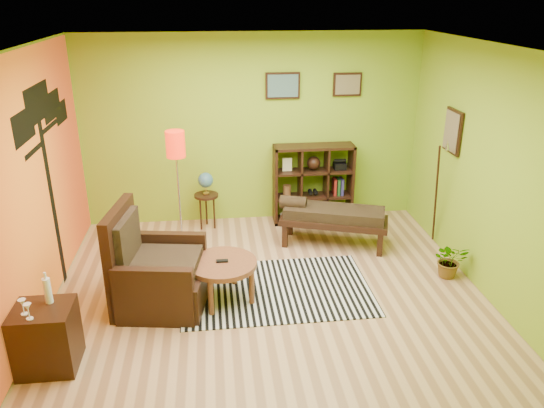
{
  "coord_description": "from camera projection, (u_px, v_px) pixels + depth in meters",
  "views": [
    {
      "loc": [
        -0.58,
        -5.41,
        3.31
      ],
      "look_at": [
        0.06,
        0.17,
        1.05
      ],
      "focal_mm": 35.0,
      "sensor_mm": 36.0,
      "label": 1
    }
  ],
  "objects": [
    {
      "name": "ground",
      "position": [
        269.0,
        292.0,
        6.28
      ],
      "size": [
        5.0,
        5.0,
        0.0
      ],
      "primitive_type": "plane",
      "color": "tan",
      "rests_on": "ground"
    },
    {
      "name": "zebra_rug",
      "position": [
        276.0,
        289.0,
        6.32
      ],
      "size": [
        2.24,
        1.48,
        0.01
      ],
      "primitive_type": "cube",
      "rotation": [
        0.0,
        0.0,
        0.01
      ],
      "color": "silver",
      "rests_on": "ground"
    },
    {
      "name": "floor_lamp",
      "position": [
        176.0,
        155.0,
        6.78
      ],
      "size": [
        0.25,
        0.25,
        1.68
      ],
      "color": "silver",
      "rests_on": "ground"
    },
    {
      "name": "side_cabinet",
      "position": [
        47.0,
        337.0,
        4.93
      ],
      "size": [
        0.53,
        0.49,
        0.95
      ],
      "color": "black",
      "rests_on": "ground"
    },
    {
      "name": "globe_table",
      "position": [
        206.0,
        186.0,
        7.75
      ],
      "size": [
        0.35,
        0.35,
        0.86
      ],
      "color": "black",
      "rests_on": "ground"
    },
    {
      "name": "coffee_table",
      "position": [
        222.0,
        267.0,
        5.99
      ],
      "size": [
        0.78,
        0.78,
        0.5
      ],
      "color": "brown",
      "rests_on": "ground"
    },
    {
      "name": "room_shell",
      "position": [
        259.0,
        145.0,
        5.61
      ],
      "size": [
        5.04,
        4.54,
        2.82
      ],
      "color": "#86AF23",
      "rests_on": "ground"
    },
    {
      "name": "cube_shelf",
      "position": [
        314.0,
        184.0,
        8.03
      ],
      "size": [
        1.2,
        0.35,
        1.2
      ],
      "color": "black",
      "rests_on": "ground"
    },
    {
      "name": "potted_plant",
      "position": [
        450.0,
        264.0,
        6.56
      ],
      "size": [
        0.47,
        0.51,
        0.35
      ],
      "primitive_type": "imported",
      "rotation": [
        0.0,
        0.0,
        -0.16
      ],
      "color": "#26661E",
      "rests_on": "ground"
    },
    {
      "name": "bench",
      "position": [
        331.0,
        216.0,
        7.3
      ],
      "size": [
        1.55,
        0.96,
        0.68
      ],
      "color": "black",
      "rests_on": "ground"
    },
    {
      "name": "armchair",
      "position": [
        156.0,
        275.0,
        5.93
      ],
      "size": [
        1.09,
        1.09,
        1.17
      ],
      "color": "black",
      "rests_on": "ground"
    }
  ]
}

